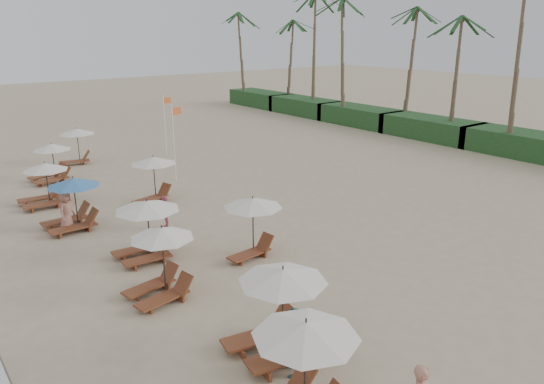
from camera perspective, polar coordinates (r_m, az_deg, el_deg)
ground at (r=17.58m, az=13.16°, el=-10.76°), size 160.00×160.00×0.00m
shrub_hedge at (r=42.51m, az=17.25°, el=6.79°), size 3.20×53.00×1.60m
palm_row at (r=42.34m, az=17.31°, el=19.18°), size 7.00×52.00×12.30m
lounger_station_0 at (r=11.63m, az=2.99°, el=-18.92°), size 2.54×2.37×2.36m
lounger_station_1 at (r=13.67m, az=0.40°, el=-13.33°), size 2.70×2.36×2.39m
lounger_station_2 at (r=16.68m, az=-12.54°, el=-7.79°), size 2.35×2.03×2.35m
lounger_station_3 at (r=19.52m, az=-14.01°, el=-3.82°), size 2.54×2.41×2.24m
lounger_station_4 at (r=23.48m, az=-21.49°, el=-1.32°), size 2.55×2.20×2.23m
lounger_station_5 at (r=27.14m, az=-24.12°, el=0.68°), size 2.49×2.12×2.09m
lounger_station_6 at (r=31.34m, az=-23.47°, el=2.89°), size 2.45×2.04×2.15m
inland_station_0 at (r=19.15m, az=-2.29°, el=-2.98°), size 2.53×2.24×2.22m
inland_station_1 at (r=25.98m, az=-13.18°, el=2.00°), size 2.63×2.24×2.22m
inland_station_2 at (r=34.89m, az=-20.96°, el=5.26°), size 2.61×2.24×2.22m
beachgoer_mid_a at (r=13.14m, az=2.34°, el=-16.32°), size 1.09×1.04×1.77m
beachgoer_far_a at (r=22.47m, az=-11.76°, el=-2.20°), size 0.63×0.94×1.49m
beachgoer_far_b at (r=23.45m, az=-21.88°, el=-1.93°), size 1.02×1.01×1.77m
flag_pole_near at (r=29.06m, az=-10.81°, el=5.78°), size 0.59×0.08×4.34m
flag_pole_far at (r=35.21m, az=-11.77°, el=7.59°), size 0.59×0.08×4.13m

